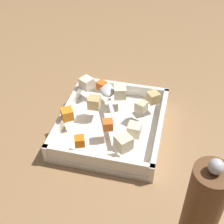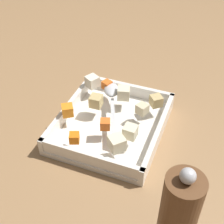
# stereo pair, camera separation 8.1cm
# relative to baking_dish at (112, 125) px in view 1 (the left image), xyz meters

# --- Properties ---
(ground_plane) EXTENTS (4.00, 4.00, 0.00)m
(ground_plane) POSITION_rel_baking_dish_xyz_m (0.00, 0.01, -0.01)
(ground_plane) COLOR #936D47
(baking_dish) EXTENTS (0.30, 0.26, 0.05)m
(baking_dish) POSITION_rel_baking_dish_xyz_m (0.00, 0.00, 0.00)
(baking_dish) COLOR white
(baking_dish) RESTS_ON ground_plane
(carrot_chunk_far_left) EXTENTS (0.04, 0.04, 0.03)m
(carrot_chunk_far_left) POSITION_rel_baking_dish_xyz_m (0.04, -0.11, 0.05)
(carrot_chunk_far_left) COLOR orange
(carrot_chunk_far_left) RESTS_ON baking_dish
(carrot_chunk_corner_nw) EXTENTS (0.03, 0.03, 0.02)m
(carrot_chunk_corner_nw) POSITION_rel_baking_dish_xyz_m (0.05, 0.00, 0.05)
(carrot_chunk_corner_nw) COLOR orange
(carrot_chunk_corner_nw) RESTS_ON baking_dish
(carrot_chunk_corner_se) EXTENTS (0.03, 0.03, 0.02)m
(carrot_chunk_corner_se) POSITION_rel_baking_dish_xyz_m (-0.10, -0.06, 0.05)
(carrot_chunk_corner_se) COLOR orange
(carrot_chunk_corner_se) RESTS_ON baking_dish
(carrot_chunk_under_handle) EXTENTS (0.03, 0.03, 0.02)m
(carrot_chunk_under_handle) POSITION_rel_baking_dish_xyz_m (0.12, -0.05, 0.05)
(carrot_chunk_under_handle) COLOR orange
(carrot_chunk_under_handle) RESTS_ON baking_dish
(potato_chunk_near_spoon) EXTENTS (0.03, 0.03, 0.03)m
(potato_chunk_near_spoon) POSITION_rel_baking_dish_xyz_m (-0.04, 0.07, 0.05)
(potato_chunk_near_spoon) COLOR beige
(potato_chunk_near_spoon) RESTS_ON baking_dish
(potato_chunk_mid_right) EXTENTS (0.04, 0.04, 0.03)m
(potato_chunk_mid_right) POSITION_rel_baking_dish_xyz_m (-0.08, 0.09, 0.05)
(potato_chunk_mid_right) COLOR tan
(potato_chunk_mid_right) RESTS_ON baking_dish
(potato_chunk_center) EXTENTS (0.03, 0.03, 0.03)m
(potato_chunk_center) POSITION_rel_baking_dish_xyz_m (0.06, 0.07, 0.05)
(potato_chunk_center) COLOR beige
(potato_chunk_center) RESTS_ON baking_dish
(potato_chunk_far_right) EXTENTS (0.03, 0.03, 0.03)m
(potato_chunk_far_right) POSITION_rel_baking_dish_xyz_m (-0.02, -0.05, 0.05)
(potato_chunk_far_right) COLOR tan
(potato_chunk_far_right) RESTS_ON baking_dish
(potato_chunk_mid_left) EXTENTS (0.04, 0.04, 0.03)m
(potato_chunk_mid_left) POSITION_rel_baking_dish_xyz_m (-0.08, 0.00, 0.05)
(potato_chunk_mid_left) COLOR beige
(potato_chunk_mid_left) RESTS_ON baking_dish
(potato_chunk_heap_top) EXTENTS (0.05, 0.05, 0.03)m
(potato_chunk_heap_top) POSITION_rel_baking_dish_xyz_m (0.10, 0.05, 0.05)
(potato_chunk_heap_top) COLOR beige
(potato_chunk_heap_top) RESTS_ON baking_dish
(parsnip_chunk_heap_side) EXTENTS (0.04, 0.04, 0.03)m
(parsnip_chunk_heap_side) POSITION_rel_baking_dish_xyz_m (-0.10, -0.10, 0.05)
(parsnip_chunk_heap_side) COLOR silver
(parsnip_chunk_heap_side) RESTS_ON baking_dish
(serving_spoon) EXTENTS (0.21, 0.11, 0.02)m
(serving_spoon) POSITION_rel_baking_dish_xyz_m (-0.08, -0.03, 0.04)
(serving_spoon) COLOR silver
(serving_spoon) RESTS_ON baking_dish
(pepper_mill) EXTENTS (0.06, 0.06, 0.24)m
(pepper_mill) POSITION_rel_baking_dish_xyz_m (0.28, 0.22, 0.10)
(pepper_mill) COLOR brown
(pepper_mill) RESTS_ON ground_plane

